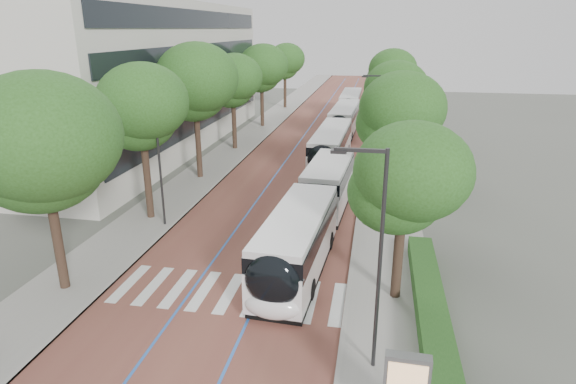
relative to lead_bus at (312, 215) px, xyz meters
name	(u,v)px	position (x,y,z in m)	size (l,w,h in m)	color
ground	(219,304)	(-3.16, -7.37, -1.63)	(160.00, 160.00, 0.00)	#51544C
road	(322,129)	(-3.16, 32.63, -1.62)	(11.00, 140.00, 0.02)	brown
sidewalk_left	(262,126)	(-10.66, 32.63, -1.57)	(4.00, 140.00, 0.12)	gray
sidewalk_right	(385,130)	(4.34, 32.63, -1.57)	(4.00, 140.00, 0.12)	gray
kerb_left	(277,127)	(-8.76, 32.63, -1.57)	(0.20, 140.00, 0.14)	gray
kerb_right	(369,130)	(2.44, 32.63, -1.57)	(0.20, 140.00, 0.14)	gray
zebra_crossing	(230,293)	(-2.96, -6.37, -1.60)	(10.55, 3.60, 0.01)	silver
lane_line_left	(309,128)	(-4.76, 32.63, -1.60)	(0.12, 126.00, 0.01)	blue
lane_line_right	(336,129)	(-1.56, 32.63, -1.60)	(0.12, 126.00, 0.01)	blue
office_building	(118,76)	(-22.63, 20.63, 5.37)	(18.11, 40.00, 14.00)	beige
hedge	(432,315)	(5.94, -7.37, -1.11)	(1.20, 14.00, 0.80)	#1C4819
streetlight_near	(375,246)	(3.46, -10.37, 3.19)	(1.82, 0.20, 8.00)	#2A2A2C
streetlight_far	(379,116)	(3.46, 14.63, 3.19)	(1.82, 0.20, 8.00)	#2A2A2C
lamp_post_left	(159,162)	(-9.26, 0.63, 2.49)	(0.14, 0.14, 8.00)	#2A2A2C
trees_left	(215,86)	(-10.66, 15.41, 5.23)	(6.45, 60.93, 10.11)	black
trees_right	(393,98)	(4.54, 17.48, 4.34)	(5.87, 47.38, 8.75)	black
lead_bus	(312,215)	(0.00, 0.00, 0.00)	(3.57, 18.51, 3.20)	black
bus_queued_0	(331,148)	(-0.57, 16.17, 0.00)	(2.85, 12.46, 3.20)	silver
bus_queued_1	(344,121)	(-0.39, 29.70, 0.00)	(2.90, 12.47, 3.20)	silver
bus_queued_2	(350,104)	(-0.43, 42.35, 0.00)	(2.58, 12.41, 3.20)	silver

